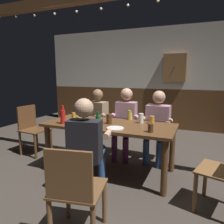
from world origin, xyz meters
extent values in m
plane|color=#423A33|center=(0.00, 0.00, 0.00)|extent=(7.66, 7.66, 0.00)
cube|color=beige|center=(0.00, 3.02, 1.86)|extent=(6.38, 0.12, 1.60)
cube|color=brown|center=(0.00, 3.02, 0.53)|extent=(6.38, 0.12, 1.06)
cube|color=brown|center=(0.00, 0.00, 0.73)|extent=(1.88, 0.86, 0.04)
cylinder|color=brown|center=(-0.86, -0.35, 0.35)|extent=(0.08, 0.08, 0.71)
cylinder|color=brown|center=(0.86, -0.35, 0.35)|extent=(0.08, 0.08, 0.71)
cylinder|color=brown|center=(-0.86, 0.35, 0.35)|extent=(0.08, 0.08, 0.71)
cylinder|color=brown|center=(0.86, 0.35, 0.35)|extent=(0.08, 0.08, 0.71)
cube|color=#997F60|center=(-0.56, 0.73, 0.70)|extent=(0.37, 0.26, 0.49)
sphere|color=brown|center=(-0.56, 0.73, 1.08)|extent=(0.20, 0.20, 0.20)
cylinder|color=#AD1919|center=(-0.49, 0.57, 0.48)|extent=(0.19, 0.43, 0.13)
cylinder|color=#AD1919|center=(-0.68, 0.60, 0.48)|extent=(0.19, 0.43, 0.13)
cylinder|color=#AD1919|center=(-0.52, 0.37, 0.21)|extent=(0.10, 0.10, 0.42)
cylinder|color=#AD1919|center=(-0.71, 0.39, 0.21)|extent=(0.10, 0.10, 0.42)
cylinder|color=#997F60|center=(-0.40, 0.46, 0.73)|extent=(0.12, 0.29, 0.08)
cylinder|color=brown|center=(-0.80, 0.52, 0.73)|extent=(0.12, 0.29, 0.08)
cube|color=#B78493|center=(0.00, 0.73, 0.72)|extent=(0.36, 0.24, 0.51)
sphere|color=tan|center=(0.00, 0.73, 1.11)|extent=(0.21, 0.21, 0.21)
cylinder|color=#6B2D66|center=(0.11, 0.58, 0.48)|extent=(0.16, 0.43, 0.13)
cylinder|color=#6B2D66|center=(-0.09, 0.57, 0.48)|extent=(0.16, 0.43, 0.13)
cylinder|color=#6B2D66|center=(0.12, 0.37, 0.21)|extent=(0.10, 0.10, 0.42)
cylinder|color=#6B2D66|center=(-0.07, 0.36, 0.21)|extent=(0.10, 0.10, 0.42)
cylinder|color=#B78493|center=(0.22, 0.50, 0.74)|extent=(0.10, 0.28, 0.08)
cylinder|color=#B78493|center=(-0.19, 0.47, 0.74)|extent=(0.10, 0.28, 0.08)
cube|color=#B78493|center=(0.56, 0.73, 0.70)|extent=(0.39, 0.24, 0.49)
sphere|color=tan|center=(0.56, 0.73, 1.08)|extent=(0.21, 0.21, 0.21)
cylinder|color=#2D4C84|center=(0.67, 0.60, 0.48)|extent=(0.14, 0.38, 0.13)
cylinder|color=#2D4C84|center=(0.46, 0.60, 0.48)|extent=(0.14, 0.38, 0.13)
cylinder|color=#2D4C84|center=(0.66, 0.41, 0.21)|extent=(0.10, 0.10, 0.42)
cylinder|color=#2D4C84|center=(0.45, 0.41, 0.21)|extent=(0.10, 0.10, 0.42)
cylinder|color=tan|center=(0.78, 0.47, 0.73)|extent=(0.09, 0.28, 0.08)
cylinder|color=tan|center=(0.34, 0.48, 0.73)|extent=(0.09, 0.28, 0.08)
cube|color=black|center=(0.00, -0.73, 0.70)|extent=(0.42, 0.28, 0.48)
sphere|color=tan|center=(0.00, -0.73, 1.08)|extent=(0.22, 0.22, 0.22)
cylinder|color=#2D4C84|center=(-0.13, -0.60, 0.48)|extent=(0.21, 0.44, 0.13)
cylinder|color=#2D4C84|center=(0.07, -0.56, 0.48)|extent=(0.21, 0.44, 0.13)
cylinder|color=#2D4C84|center=(-0.17, -0.39, 0.21)|extent=(0.10, 0.10, 0.42)
cylinder|color=#2D4C84|center=(0.03, -0.35, 0.21)|extent=(0.10, 0.10, 0.42)
cylinder|color=tan|center=(-0.26, -0.53, 0.72)|extent=(0.13, 0.29, 0.08)
cylinder|color=tan|center=(0.17, -0.45, 0.72)|extent=(0.13, 0.29, 0.08)
cube|color=brown|center=(-1.55, 0.14, 0.45)|extent=(0.48, 0.48, 0.02)
cube|color=brown|center=(-1.75, 0.16, 0.67)|extent=(0.06, 0.40, 0.42)
cylinder|color=brown|center=(-1.34, 0.31, 0.22)|extent=(0.04, 0.04, 0.44)
cylinder|color=brown|center=(-1.37, -0.07, 0.22)|extent=(0.04, 0.04, 0.44)
cylinder|color=brown|center=(-1.72, 0.35, 0.22)|extent=(0.04, 0.04, 0.44)
cylinder|color=brown|center=(-1.75, -0.03, 0.22)|extent=(0.04, 0.04, 0.44)
cube|color=brown|center=(1.45, -0.40, 0.45)|extent=(0.54, 0.54, 0.02)
cylinder|color=brown|center=(1.21, -0.53, 0.22)|extent=(0.04, 0.04, 0.44)
cylinder|color=brown|center=(1.31, -0.17, 0.22)|extent=(0.04, 0.04, 0.44)
cube|color=brown|center=(0.25, -1.28, 0.45)|extent=(0.52, 0.52, 0.02)
cube|color=brown|center=(0.29, -1.47, 0.67)|extent=(0.39, 0.11, 0.42)
cylinder|color=brown|center=(0.03, -1.13, 0.22)|extent=(0.04, 0.04, 0.44)
cylinder|color=brown|center=(0.40, -1.06, 0.22)|extent=(0.04, 0.04, 0.44)
cylinder|color=brown|center=(0.10, -1.50, 0.22)|extent=(0.04, 0.04, 0.44)
cylinder|color=white|center=(0.19, -0.27, 0.75)|extent=(0.23, 0.23, 0.01)
cylinder|color=#195923|center=(-0.03, -0.33, 0.83)|extent=(0.07, 0.07, 0.17)
cylinder|color=#195923|center=(-0.03, -0.33, 0.94)|extent=(0.03, 0.03, 0.05)
cylinder|color=red|center=(-0.61, -0.30, 0.85)|extent=(0.07, 0.07, 0.20)
cylinder|color=red|center=(-0.61, -0.30, 0.98)|extent=(0.03, 0.03, 0.07)
cylinder|color=gold|center=(-0.57, -0.08, 0.81)|extent=(0.06, 0.06, 0.13)
cylinder|color=#4C2D19|center=(0.66, -0.25, 0.80)|extent=(0.07, 0.07, 0.11)
cylinder|color=white|center=(0.42, 0.18, 0.82)|extent=(0.07, 0.07, 0.14)
cylinder|color=#4C2D19|center=(0.01, -0.04, 0.82)|extent=(0.08, 0.08, 0.14)
cylinder|color=#E5C64C|center=(-0.39, -0.21, 0.80)|extent=(0.08, 0.08, 0.11)
cylinder|color=#E5C64C|center=(0.19, 0.36, 0.82)|extent=(0.08, 0.08, 0.15)
cylinder|color=gold|center=(0.57, 0.22, 0.80)|extent=(0.07, 0.07, 0.11)
cube|color=brown|center=(0.54, 2.89, 1.61)|extent=(0.56, 0.12, 0.70)
sphere|color=black|center=(0.54, 2.82, 1.61)|extent=(0.03, 0.03, 0.03)
sphere|color=#F9EAB2|center=(-1.83, 0.16, 2.43)|extent=(0.04, 0.04, 0.04)
sphere|color=#F9EAB2|center=(-1.42, 0.16, 2.41)|extent=(0.04, 0.04, 0.04)
sphere|color=#F9EAB2|center=(-1.02, 0.16, 2.39)|extent=(0.04, 0.04, 0.04)
sphere|color=#F9EAB2|center=(-0.61, 0.16, 2.38)|extent=(0.04, 0.04, 0.04)
sphere|color=#F9EAB2|center=(-0.20, 0.16, 2.37)|extent=(0.04, 0.04, 0.04)
sphere|color=#F9EAB2|center=(0.20, 0.16, 2.37)|extent=(0.04, 0.04, 0.04)
sphere|color=#F9EAB2|center=(0.61, 0.16, 2.38)|extent=(0.04, 0.04, 0.04)
camera|label=1|loc=(1.20, -2.76, 1.46)|focal=33.94mm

